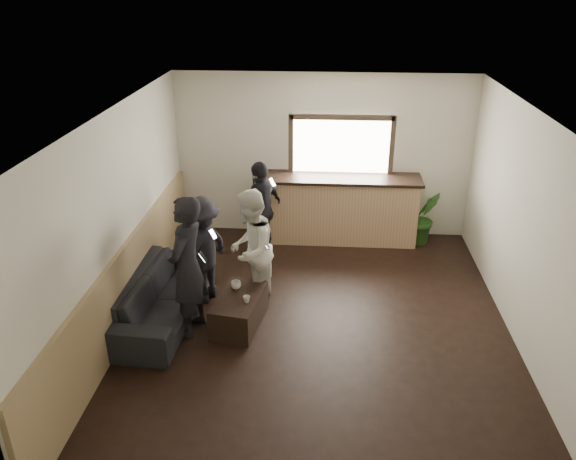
# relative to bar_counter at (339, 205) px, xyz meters

# --- Properties ---
(ground) EXTENTS (5.00, 6.00, 0.01)m
(ground) POSITION_rel_bar_counter_xyz_m (-0.30, -2.70, -0.64)
(ground) COLOR black
(room_shell) EXTENTS (5.01, 6.01, 2.80)m
(room_shell) POSITION_rel_bar_counter_xyz_m (-1.04, -2.70, 0.83)
(room_shell) COLOR silver
(room_shell) RESTS_ON ground
(bar_counter) EXTENTS (2.70, 0.68, 2.13)m
(bar_counter) POSITION_rel_bar_counter_xyz_m (0.00, 0.00, 0.00)
(bar_counter) COLOR tan
(bar_counter) RESTS_ON ground
(sofa) EXTENTS (1.01, 2.26, 0.64)m
(sofa) POSITION_rel_bar_counter_xyz_m (-2.37, -2.61, -0.32)
(sofa) COLOR black
(sofa) RESTS_ON ground
(coffee_table) EXTENTS (0.68, 1.03, 0.42)m
(coffee_table) POSITION_rel_bar_counter_xyz_m (-1.32, -2.71, -0.43)
(coffee_table) COLOR black
(coffee_table) RESTS_ON ground
(cup_a) EXTENTS (0.17, 0.17, 0.10)m
(cup_a) POSITION_rel_bar_counter_xyz_m (-1.39, -2.52, -0.17)
(cup_a) COLOR silver
(cup_a) RESTS_ON coffee_table
(cup_b) EXTENTS (0.13, 0.13, 0.09)m
(cup_b) POSITION_rel_bar_counter_xyz_m (-1.20, -2.85, -0.17)
(cup_b) COLOR silver
(cup_b) RESTS_ON coffee_table
(potted_plant) EXTENTS (0.61, 0.54, 0.94)m
(potted_plant) POSITION_rel_bar_counter_xyz_m (1.44, -0.05, -0.17)
(potted_plant) COLOR #2D6623
(potted_plant) RESTS_ON ground
(person_a) EXTENTS (0.57, 0.75, 1.86)m
(person_a) POSITION_rel_bar_counter_xyz_m (-1.92, -2.90, 0.29)
(person_a) COLOR black
(person_a) RESTS_ON ground
(person_b) EXTENTS (0.75, 0.90, 1.69)m
(person_b) POSITION_rel_bar_counter_xyz_m (-1.23, -2.19, 0.20)
(person_b) COLOR silver
(person_b) RESTS_ON ground
(person_c) EXTENTS (0.96, 1.15, 1.54)m
(person_c) POSITION_rel_bar_counter_xyz_m (-1.92, -2.11, 0.13)
(person_c) COLOR black
(person_c) RESTS_ON ground
(person_d) EXTENTS (0.81, 1.01, 1.61)m
(person_d) POSITION_rel_bar_counter_xyz_m (-1.25, -0.70, 0.16)
(person_d) COLOR black
(person_d) RESTS_ON ground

